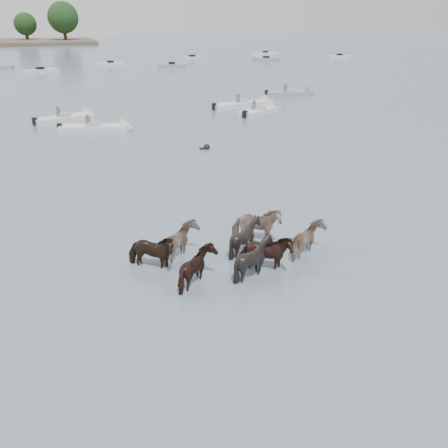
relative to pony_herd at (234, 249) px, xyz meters
name	(u,v)px	position (x,y,z in m)	size (l,w,h in m)	color
ground	(261,250)	(1.34, 0.54, -0.53)	(400.00, 400.00, 0.00)	slate
pony_herd	(234,249)	(0.00, 0.00, 0.00)	(7.67, 4.24, 1.64)	black
swimming_pony	(206,147)	(4.08, 15.73, -0.43)	(0.72, 0.44, 0.44)	black
motorboat_a	(73,118)	(-3.54, 28.45, -0.31)	(5.54, 3.19, 1.92)	silver
motorboat_b	(104,128)	(-1.58, 23.46, -0.31)	(5.80, 3.07, 1.92)	silver
motorboat_c	(249,104)	(13.06, 29.74, -0.31)	(6.88, 2.82, 1.92)	silver
motorboat_d	(262,111)	(12.79, 26.05, -0.31)	(4.72, 3.83, 1.92)	silver
motorboat_e	(295,93)	(20.45, 34.31, -0.31)	(5.68, 2.71, 1.92)	gray
distant_flotilla	(71,64)	(-0.17, 78.19, -0.28)	(107.80, 22.90, 0.93)	gray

